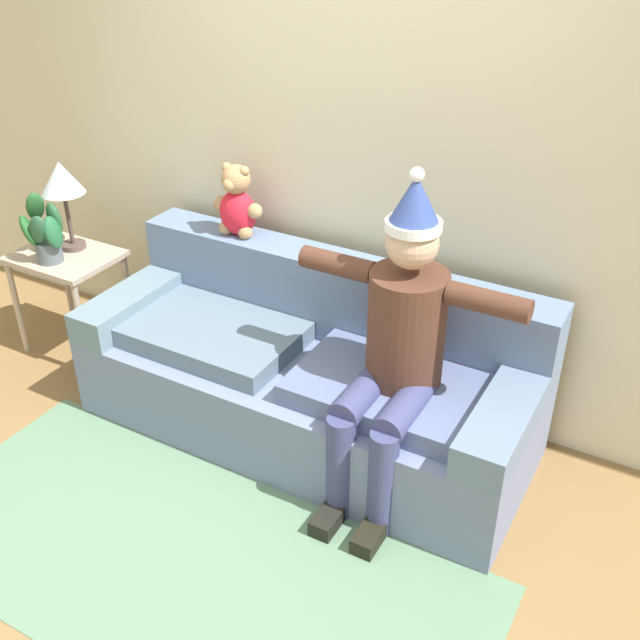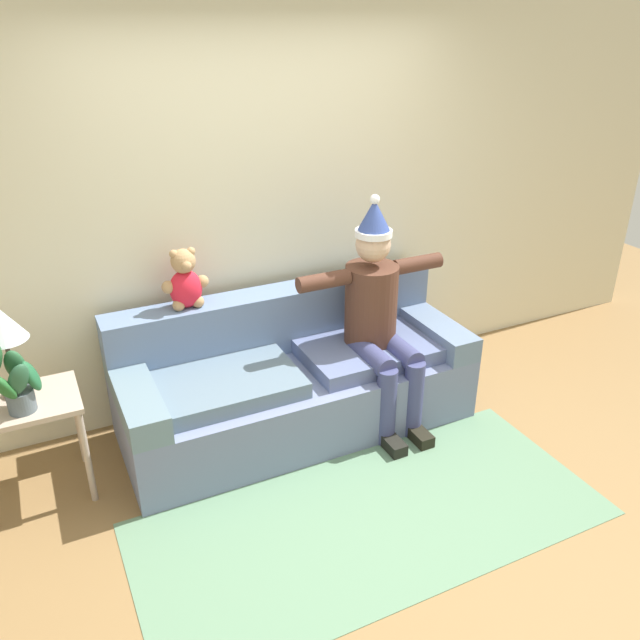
# 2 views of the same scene
# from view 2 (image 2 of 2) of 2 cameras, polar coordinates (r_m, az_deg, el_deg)

# --- Properties ---
(ground_plane) EXTENTS (10.00, 10.00, 0.00)m
(ground_plane) POSITION_cam_2_polar(r_m,az_deg,el_deg) (3.67, 4.48, -17.05)
(ground_plane) COLOR olive
(back_wall) EXTENTS (7.00, 0.10, 2.70)m
(back_wall) POSITION_cam_2_polar(r_m,az_deg,el_deg) (4.25, -5.50, 10.11)
(back_wall) COLOR beige
(back_wall) RESTS_ON ground_plane
(couch) EXTENTS (2.24, 0.89, 0.84)m
(couch) POSITION_cam_2_polar(r_m,az_deg,el_deg) (4.21, -2.39, -5.15)
(couch) COLOR slate
(couch) RESTS_ON ground_plane
(person_seated) EXTENTS (1.02, 0.77, 1.50)m
(person_seated) POSITION_cam_2_polar(r_m,az_deg,el_deg) (4.09, 5.18, 0.59)
(person_seated) COLOR #4F2E22
(person_seated) RESTS_ON ground_plane
(teddy_bear) EXTENTS (0.29, 0.17, 0.38)m
(teddy_bear) POSITION_cam_2_polar(r_m,az_deg,el_deg) (3.97, -11.88, 3.38)
(teddy_bear) COLOR red
(teddy_bear) RESTS_ON couch
(side_table) EXTENTS (0.57, 0.45, 0.62)m
(side_table) POSITION_cam_2_polar(r_m,az_deg,el_deg) (3.84, -24.64, -7.84)
(side_table) COLOR #B4A18E
(side_table) RESTS_ON ground_plane
(table_lamp) EXTENTS (0.24, 0.24, 0.51)m
(table_lamp) POSITION_cam_2_polar(r_m,az_deg,el_deg) (3.69, -26.38, -0.66)
(table_lamp) COLOR #53403E
(table_lamp) RESTS_ON side_table
(potted_plant) EXTENTS (0.29, 0.23, 0.40)m
(potted_plant) POSITION_cam_2_polar(r_m,az_deg,el_deg) (3.62, -25.44, -4.99)
(potted_plant) COLOR #4E5C64
(potted_plant) RESTS_ON side_table
(area_rug) EXTENTS (2.55, 1.14, 0.01)m
(area_rug) POSITION_cam_2_polar(r_m,az_deg,el_deg) (3.66, 4.63, -17.18)
(area_rug) COLOR slate
(area_rug) RESTS_ON ground_plane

